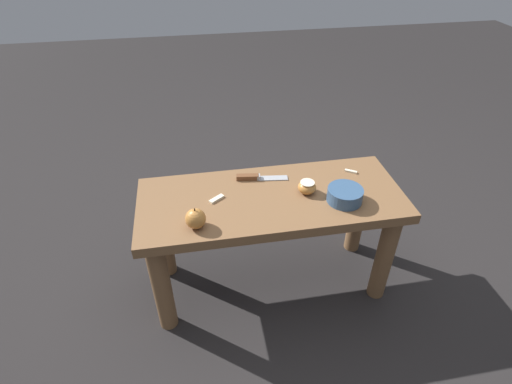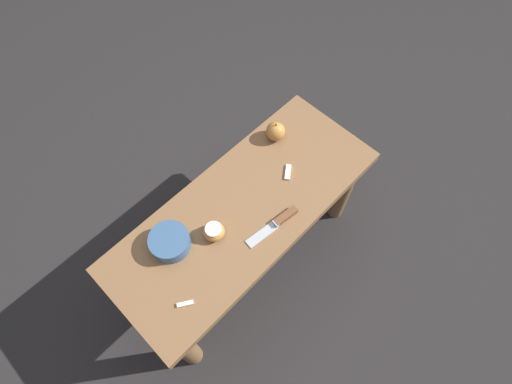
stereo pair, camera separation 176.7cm
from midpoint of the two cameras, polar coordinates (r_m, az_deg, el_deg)
ground_plane at (r=1.58m, az=-6.11°, el=-40.52°), size 8.00×8.00×0.00m
wooden_bench at (r=1.22m, az=-7.50°, el=-36.60°), size 1.00×0.41×0.48m
knife at (r=1.16m, az=-10.93°, el=-29.43°), size 0.21×0.05×0.02m
apple_whole at (r=1.11m, az=-27.43°, el=-40.37°), size 0.07×0.07×0.08m
apple_cut at (r=1.10m, az=0.41°, el=-33.85°), size 0.07×0.07×0.05m
apple_slice_near_knife at (r=1.16m, az=-20.50°, el=-34.57°), size 0.06×0.05×0.01m
apple_slice_center at (r=1.19m, az=10.95°, el=-27.31°), size 0.05×0.04×0.01m
bowl at (r=1.09m, az=9.10°, el=-35.95°), size 0.13×0.13×0.05m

